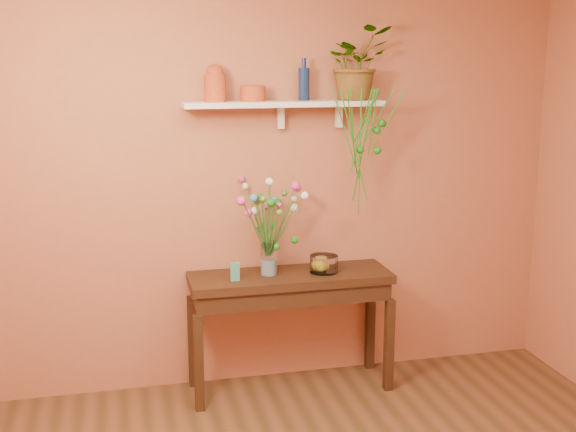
{
  "coord_description": "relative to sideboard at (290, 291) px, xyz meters",
  "views": [
    {
      "loc": [
        -1.02,
        -2.72,
        2.2
      ],
      "look_at": [
        0.0,
        1.55,
        1.25
      ],
      "focal_mm": 45.31,
      "sensor_mm": 36.0,
      "label": 1
    }
  ],
  "objects": [
    {
      "name": "terracotta_pot",
      "position": [
        -0.22,
        0.12,
        1.29
      ],
      "size": [
        0.21,
        0.21,
        0.1
      ],
      "primitive_type": "cylinder",
      "rotation": [
        0.0,
        0.0,
        0.36
      ],
      "color": "#B24922",
      "rests_on": "wall_shelf"
    },
    {
      "name": "spider_plant",
      "position": [
        0.48,
        0.13,
        1.48
      ],
      "size": [
        0.51,
        0.47,
        0.48
      ],
      "primitive_type": "imported",
      "rotation": [
        0.0,
        0.0,
        0.25
      ],
      "color": "#1C7416",
      "rests_on": "wall_shelf"
    },
    {
      "name": "room",
      "position": [
        -0.07,
        -1.77,
        0.66
      ],
      "size": [
        4.04,
        4.04,
        2.7
      ],
      "color": "brown",
      "rests_on": "ground"
    },
    {
      "name": "blue_bottle",
      "position": [
        0.12,
        0.13,
        1.35
      ],
      "size": [
        0.08,
        0.08,
        0.27
      ],
      "color": "#112247",
      "rests_on": "wall_shelf"
    },
    {
      "name": "bouquet",
      "position": [
        -0.12,
        0.02,
        0.57
      ],
      "size": [
        0.48,
        0.54,
        0.54
      ],
      "color": "#386B28",
      "rests_on": "glass_vase"
    },
    {
      "name": "lemon",
      "position": [
        0.21,
        -0.0,
        0.16
      ],
      "size": [
        0.08,
        0.08,
        0.08
      ],
      "primitive_type": "sphere",
      "color": "yellow",
      "rests_on": "glass_bowl"
    },
    {
      "name": "sideboard",
      "position": [
        0.0,
        0.0,
        0.0
      ],
      "size": [
        1.34,
        0.43,
        0.81
      ],
      "color": "#332111",
      "rests_on": "ground"
    },
    {
      "name": "glass_bowl",
      "position": [
        0.23,
        -0.02,
        0.17
      ],
      "size": [
        0.19,
        0.19,
        0.11
      ],
      "color": "white",
      "rests_on": "sideboard"
    },
    {
      "name": "carton",
      "position": [
        -0.38,
        -0.06,
        0.18
      ],
      "size": [
        0.06,
        0.05,
        0.12
      ],
      "primitive_type": "cube",
      "rotation": [
        0.0,
        0.0,
        -0.06
      ],
      "color": "teal",
      "rests_on": "sideboard"
    },
    {
      "name": "wall_shelf",
      "position": [
        -0.01,
        0.11,
        1.22
      ],
      "size": [
        1.3,
        0.24,
        0.19
      ],
      "color": "white",
      "rests_on": "room"
    },
    {
      "name": "glass_vase",
      "position": [
        -0.14,
        0.01,
        0.21
      ],
      "size": [
        0.11,
        0.11,
        0.22
      ],
      "color": "white",
      "rests_on": "sideboard"
    },
    {
      "name": "plant_fronds",
      "position": [
        0.51,
        -0.03,
        1.02
      ],
      "size": [
        0.5,
        0.28,
        0.85
      ],
      "color": "#1C7416",
      "rests_on": "wall_shelf"
    },
    {
      "name": "terracotta_jug",
      "position": [
        -0.46,
        0.12,
        1.36
      ],
      "size": [
        0.16,
        0.16,
        0.23
      ],
      "color": "#B24922",
      "rests_on": "wall_shelf"
    }
  ]
}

